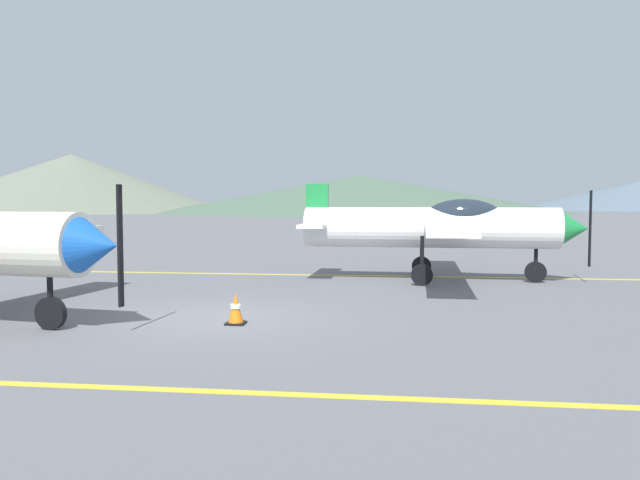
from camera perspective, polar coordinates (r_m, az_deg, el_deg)
The scene contains 7 objects.
ground_plane at distance 12.83m, azimuth -10.00°, elevation -6.99°, with size 400.00×400.00×0.00m, color slate.
apron_line_near at distance 8.59m, azimuth -19.46°, elevation -12.45°, with size 80.00×0.16×0.01m, color yellow.
apron_line_far at distance 19.96m, azimuth -3.71°, elevation -3.14°, with size 80.00×0.16×0.01m, color yellow.
airplane_mid at distance 18.63m, azimuth 10.88°, elevation 1.25°, with size 8.22×9.47×2.84m.
traffic_cone_side at distance 12.09m, azimuth -7.65°, elevation -6.23°, with size 0.36×0.36×0.59m.
hill_left at distance 139.54m, azimuth -21.56°, elevation 4.83°, with size 63.65×63.65×11.83m, color slate.
hill_centerleft at distance 125.12m, azimuth 3.67°, elevation 4.19°, with size 81.01×81.01×7.20m, color #4C6651.
Camera 1 is at (3.74, -12.04, 2.35)m, focal length 35.30 mm.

